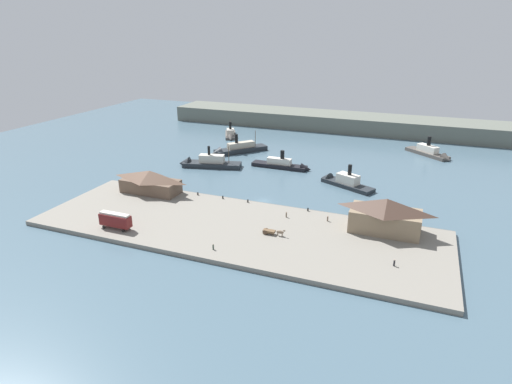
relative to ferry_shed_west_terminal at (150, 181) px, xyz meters
name	(u,v)px	position (x,y,z in m)	size (l,w,h in m)	color
ground_plane	(263,201)	(35.40, 8.76, -4.93)	(320.00, 320.00, 0.00)	#476070
quay_promenade	(235,228)	(35.40, -13.24, -4.33)	(110.00, 36.00, 1.20)	gray
seawall_edge	(259,204)	(35.40, 5.16, -4.43)	(110.00, 0.80, 1.00)	#666159
ferry_shed_west_terminal	(150,181)	(0.00, 0.00, 0.00)	(19.14, 8.23, 7.34)	brown
ferry_shed_east_terminal	(386,215)	(72.86, -1.66, 0.88)	(17.98, 9.42, 9.09)	#847056
street_tram	(115,220)	(6.74, -25.90, -1.15)	(8.87, 2.56, 4.45)	maroon
horse_cart	(273,231)	(46.54, -14.18, -2.81)	(5.95, 1.53, 1.87)	brown
pedestrian_near_cart	(213,247)	(35.79, -26.79, -3.05)	(0.37, 0.37, 1.51)	#3D4C42
pedestrian_near_east_shed	(328,219)	(57.83, -0.99, -3.01)	(0.39, 0.39, 1.58)	#6B5B4C
pedestrian_walking_east	(286,215)	(46.48, -2.62, -3.00)	(0.40, 0.40, 1.61)	#6B5B4C
pedestrian_at_waters_edge	(394,263)	(76.77, -18.88, -2.99)	(0.40, 0.40, 1.63)	#232328
mooring_post_center_west	(223,197)	(23.87, 3.50, -3.28)	(0.44, 0.44, 0.90)	black
mooring_post_center_east	(308,210)	(51.01, 3.81, -3.28)	(0.44, 0.44, 0.90)	black
mooring_post_east	(198,194)	(15.19, 3.33, -3.28)	(0.44, 0.44, 0.90)	black
mooring_post_west	(248,201)	(32.31, 3.47, -3.28)	(0.44, 0.44, 0.90)	black
ferry_departing_north	(286,165)	(31.74, 43.15, -3.66)	(23.57, 4.73, 8.30)	black
ferry_approaching_east	(235,150)	(4.83, 55.96, -3.42)	(20.89, 22.84, 10.39)	#23282D
ferry_moored_west	(205,163)	(1.63, 33.85, -3.46)	(25.16, 11.28, 10.37)	#23282D
ferry_near_quay	(231,135)	(-8.86, 80.99, -3.75)	(11.85, 18.15, 8.99)	#514C47
ferry_outer_harbor	(342,181)	(55.59, 32.31, -3.47)	(20.72, 13.46, 9.65)	#23282D
ferry_moored_east	(432,153)	(84.23, 81.21, -3.46)	(19.74, 17.94, 9.66)	#514C47
far_headland	(335,121)	(35.40, 118.76, -0.93)	(180.00, 24.00, 8.00)	#60665B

